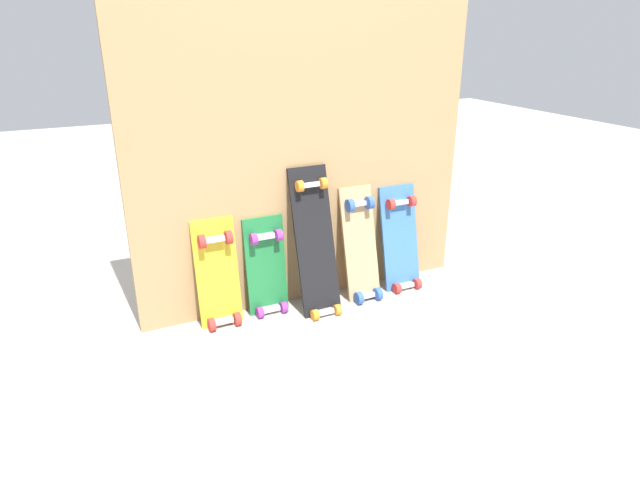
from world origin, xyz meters
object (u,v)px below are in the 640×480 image
skateboard_yellow (218,280)px  skateboard_natural (361,250)px  skateboard_black (316,249)px  skateboard_blue (401,244)px  skateboard_green (267,272)px

skateboard_yellow → skateboard_natural: size_ratio=0.90×
skateboard_black → skateboard_blue: bearing=3.9°
skateboard_yellow → skateboard_green: 0.25m
skateboard_natural → skateboard_green: bearing=174.4°
skateboard_black → skateboard_natural: (0.27, 0.02, -0.06)m
skateboard_natural → skateboard_yellow: bearing=177.1°
skateboard_black → skateboard_green: bearing=162.8°
skateboard_yellow → skateboard_green: (0.25, 0.01, -0.02)m
skateboard_blue → skateboard_natural: bearing=-177.2°
skateboard_yellow → skateboard_blue: skateboard_blue is taller
skateboard_black → skateboard_natural: bearing=4.9°
skateboard_yellow → skateboard_blue: bearing=-1.4°
skateboard_black → skateboard_blue: skateboard_black is taller
skateboard_yellow → skateboard_natural: (0.75, -0.04, 0.03)m
skateboard_black → skateboard_yellow: bearing=172.9°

